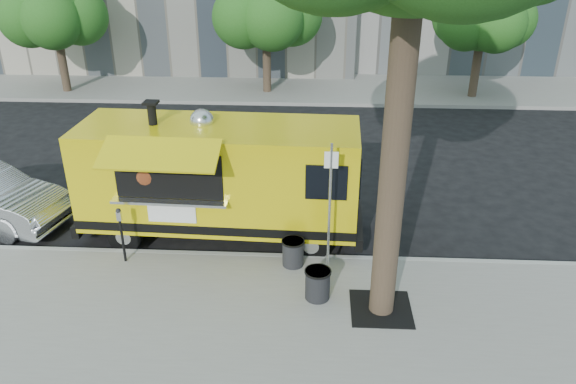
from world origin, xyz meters
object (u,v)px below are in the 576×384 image
sign_post (330,203)px  parking_meter (121,229)px  food_truck (219,177)px  far_tree_c (484,11)px  far_tree_b (266,6)px  far_tree_a (53,7)px  trash_bin_left (293,252)px  trash_bin_right (318,283)px

sign_post → parking_meter: size_ratio=2.25×
sign_post → food_truck: (-2.61, 1.72, -0.26)m
far_tree_c → far_tree_b: bearing=178.1°
far_tree_c → food_truck: size_ratio=0.75×
far_tree_a → far_tree_c: far_tree_a is taller
sign_post → parking_meter: 4.64m
far_tree_b → sign_post: (2.55, -14.25, -1.98)m
far_tree_b → trash_bin_left: 14.51m
far_tree_b → trash_bin_right: 15.73m
far_tree_a → sign_post: bearing=-50.2°
far_tree_a → sign_post: (11.55, -13.85, -1.93)m
sign_post → food_truck: bearing=146.6°
far_tree_c → sign_post: 15.48m
food_truck → trash_bin_right: 3.74m
far_tree_b → sign_post: bearing=-79.9°
far_tree_b → far_tree_c: 9.01m
food_truck → trash_bin_right: (2.39, -2.66, -1.09)m
sign_post → food_truck: size_ratio=0.43×
sign_post → food_truck: 3.13m
food_truck → trash_bin_left: (1.84, -1.47, -1.11)m
far_tree_a → sign_post: 18.14m
far_tree_c → trash_bin_right: size_ratio=8.00×
trash_bin_left → far_tree_a: bearing=128.4°
far_tree_b → trash_bin_left: bearing=-82.7°
trash_bin_left → trash_bin_right: 1.31m
far_tree_c → sign_post: bearing=-114.8°
far_tree_b → parking_meter: (-2.00, -14.05, -2.85)m
far_tree_c → sign_post: size_ratio=1.74×
parking_meter → trash_bin_right: 4.51m
far_tree_a → far_tree_b: far_tree_b is taller
parking_meter → trash_bin_right: parking_meter is taller
far_tree_a → far_tree_c: bearing=0.3°
far_tree_a → far_tree_b: size_ratio=0.97×
trash_bin_left → trash_bin_right: trash_bin_right is taller
food_truck → far_tree_c: bearing=55.6°
far_tree_a → trash_bin_left: (10.79, -13.60, -3.30)m
far_tree_a → food_truck: size_ratio=0.78×
far_tree_b → far_tree_c: far_tree_b is taller
far_tree_a → food_truck: 15.23m
parking_meter → trash_bin_left: 3.82m
trash_bin_left → far_tree_c: bearing=62.2°
far_tree_c → trash_bin_left: (-7.21, -13.70, -3.24)m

